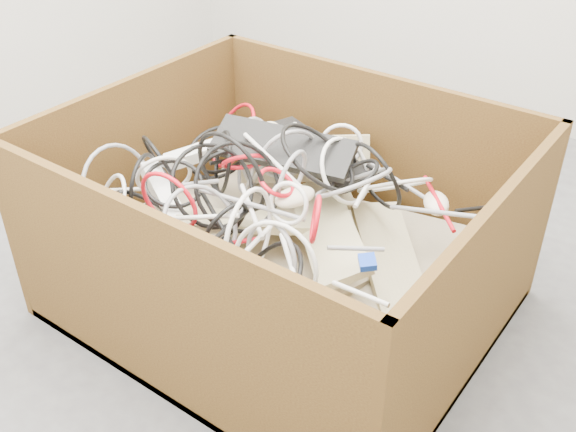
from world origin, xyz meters
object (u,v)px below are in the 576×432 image
Objects in this scene: power_strip_left at (208,150)px; power_strip_right at (163,194)px; vga_plug at (367,262)px; cardboard_box at (280,261)px.

power_strip_right is (0.04, -0.24, -0.02)m from power_strip_left.
cardboard_box is at bearing -148.87° from vga_plug.
power_strip_right is 5.81× the size of vga_plug.
cardboard_box is at bearing -58.89° from power_strip_left.
vga_plug is at bearing -61.63° from power_strip_left.
power_strip_right is at bearing -125.22° from power_strip_left.
power_strip_right is 0.64m from vga_plug.
power_strip_right reaches higher than vga_plug.
cardboard_box is 4.47× the size of power_strip_right.
power_strip_right is at bearing -150.48° from cardboard_box.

